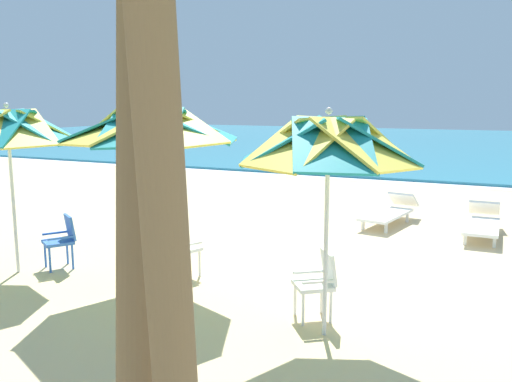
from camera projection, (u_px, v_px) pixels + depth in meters
name	position (u px, v px, depth m)	size (l,w,h in m)	color
ground_plane	(374.00, 259.00, 9.29)	(80.00, 80.00, 0.00)	beige
sea	(475.00, 144.00, 33.96)	(80.00, 36.00, 0.10)	teal
surf_foam	(440.00, 185.00, 17.64)	(80.00, 0.70, 0.01)	white
beach_umbrella_0	(328.00, 143.00, 5.92)	(2.08, 2.08, 2.63)	silver
plastic_chair_0	(318.00, 280.00, 6.67)	(0.63, 0.62, 0.87)	white
beach_umbrella_1	(152.00, 127.00, 7.56)	(2.53, 2.53, 2.68)	silver
plastic_chair_1	(180.00, 246.00, 8.27)	(0.56, 0.58, 0.87)	white
beach_umbrella_2	(8.00, 129.00, 8.22)	(2.13, 2.13, 2.68)	silver
plastic_chair_2	(62.00, 238.00, 8.75)	(0.61, 0.62, 0.87)	blue
sun_lounger_0	(482.00, 223.00, 10.85)	(0.65, 2.15, 0.62)	white
sun_lounger_1	(390.00, 212.00, 11.93)	(0.98, 2.22, 0.62)	white
palm_tree_3	(164.00, 64.00, 2.71)	(3.39, 3.03, 4.23)	brown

